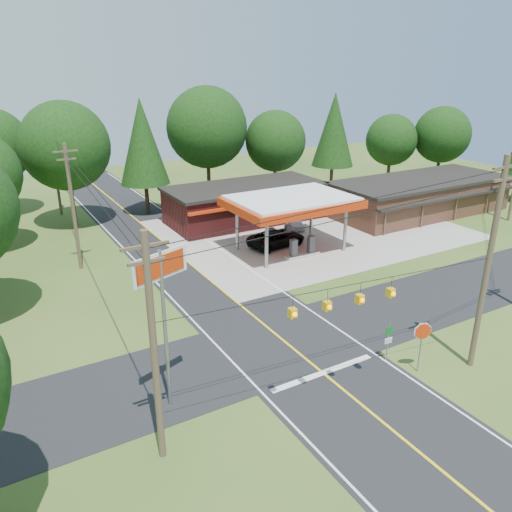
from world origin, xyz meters
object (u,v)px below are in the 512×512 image
sedan_car (295,222)px  octagonal_stop_sign (422,335)px  suv_car (277,238)px  gas_canopy (292,204)px  big_stop_sign (162,291)px

sedan_car → octagonal_stop_sign: (-8.49, -24.25, 1.63)m
octagonal_stop_sign → suv_car: bearing=79.0°
gas_canopy → suv_car: bearing=108.4°
sedan_car → octagonal_stop_sign: bearing=-90.4°
sedan_car → gas_canopy: bearing=-108.4°
gas_canopy → big_stop_sign: big_stop_sign is taller
gas_canopy → suv_car: (-0.50, 1.50, -3.50)m
big_stop_sign → suv_car: bearing=45.0°
suv_car → sedan_car: (4.49, 3.74, -0.15)m
big_stop_sign → octagonal_stop_sign: (12.50, -4.00, -3.83)m
big_stop_sign → octagonal_stop_sign: bearing=-17.8°
gas_canopy → octagonal_stop_sign: 19.64m
sedan_car → octagonal_stop_sign: octagonal_stop_sign is taller
octagonal_stop_sign → gas_canopy: bearing=76.7°
suv_car → sedan_car: 5.84m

